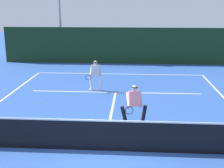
% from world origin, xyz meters
% --- Properties ---
extents(ground_plane, '(80.00, 80.00, 0.00)m').
position_xyz_m(ground_plane, '(0.00, 0.00, 0.00)').
color(ground_plane, '#2F57A6').
extents(court_line_baseline_far, '(10.70, 0.10, 0.01)m').
position_xyz_m(court_line_baseline_far, '(0.00, 10.79, 0.00)').
color(court_line_baseline_far, white).
rests_on(court_line_baseline_far, ground_plane).
extents(court_line_service, '(8.72, 0.10, 0.01)m').
position_xyz_m(court_line_service, '(0.00, 6.51, 0.00)').
color(court_line_service, white).
rests_on(court_line_service, ground_plane).
extents(court_line_centre, '(0.10, 6.40, 0.01)m').
position_xyz_m(court_line_centre, '(0.00, 3.20, 0.00)').
color(court_line_centre, white).
rests_on(court_line_centre, ground_plane).
extents(tennis_net, '(11.72, 0.09, 1.06)m').
position_xyz_m(tennis_net, '(0.00, 0.00, 0.53)').
color(tennis_net, '#1E4723').
rests_on(tennis_net, ground_plane).
extents(player_near, '(1.03, 0.90, 1.60)m').
position_xyz_m(player_near, '(0.94, 2.03, 0.88)').
color(player_near, black).
rests_on(player_near, ground_plane).
extents(player_far, '(0.82, 0.87, 1.61)m').
position_xyz_m(player_far, '(-1.07, 6.79, 0.88)').
color(player_far, silver).
rests_on(player_far, ground_plane).
extents(tennis_ball, '(0.07, 0.07, 0.07)m').
position_xyz_m(tennis_ball, '(-3.38, 4.38, 0.03)').
color(tennis_ball, '#D1E033').
rests_on(tennis_ball, ground_plane).
extents(back_fence_windscreen, '(18.05, 0.12, 2.73)m').
position_xyz_m(back_fence_windscreen, '(0.00, 14.41, 1.37)').
color(back_fence_windscreen, '#173119').
rests_on(back_fence_windscreen, ground_plane).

